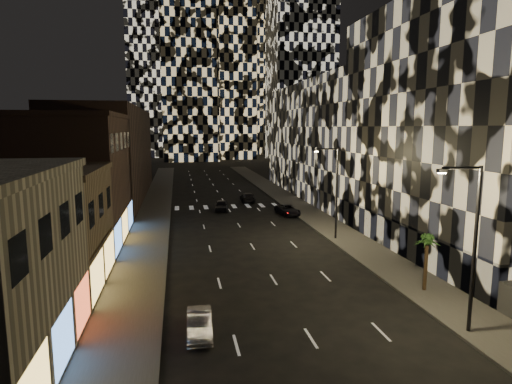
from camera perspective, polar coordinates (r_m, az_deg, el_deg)
name	(u,v)px	position (r m, az deg, el deg)	size (l,w,h in m)	color
sidewalk_left	(155,208)	(60.51, -13.34, -2.14)	(4.00, 120.00, 0.15)	#47443F
sidewalk_right	(295,204)	(62.69, 5.23, -1.57)	(4.00, 120.00, 0.15)	#47443F
curb_left	(170,208)	(60.43, -11.35, -2.09)	(0.20, 120.00, 0.15)	#4C4C47
curb_right	(281,204)	(62.16, 3.37, -1.64)	(0.20, 120.00, 0.15)	#4C4C47
retail_tan	(25,234)	(32.87, -28.45, -4.91)	(10.00, 10.00, 8.00)	#776147
retail_brown	(69,182)	(44.42, -23.72, 1.29)	(10.00, 15.00, 12.00)	#483129
retail_filler_left	(110,154)	(70.29, -18.86, 4.79)	(10.00, 40.00, 14.00)	#483129
midrise_right	(484,129)	(43.17, 28.09, 7.48)	(16.00, 25.00, 22.00)	#232326
midrise_base	(398,237)	(40.04, 18.41, -5.71)	(0.60, 25.00, 3.00)	#383838
midrise_filler_right	(344,141)	(71.61, 11.59, 6.74)	(16.00, 40.00, 18.00)	#232326
tower_right_mid	(301,10)	(155.28, 6.01, 23.04)	(20.00, 20.00, 100.00)	black
tower_center_low	(188,16)	(153.86, -9.02, 22.16)	(18.00, 18.00, 95.00)	black
streetlight_near	(471,238)	(25.23, 26.78, -5.47)	(2.55, 0.25, 9.00)	black
streetlight_far	(335,187)	(42.58, 10.43, 0.71)	(2.55, 0.25, 9.00)	black
car_silver_parked	(199,324)	(24.25, -7.55, -17.05)	(1.31, 3.76, 1.24)	#9D9DA2
car_dark_midlane	(221,206)	(57.69, -4.64, -1.81)	(1.66, 4.13, 1.41)	black
car_dark_oncoming	(248,197)	(64.35, -1.13, -0.71)	(1.95, 4.79, 1.39)	black
car_dark_rightlane	(288,210)	(55.00, 4.24, -2.38)	(2.15, 4.66, 1.29)	black
palm_tree	(427,244)	(31.05, 21.84, -6.47)	(1.97, 1.96, 3.87)	#47331E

